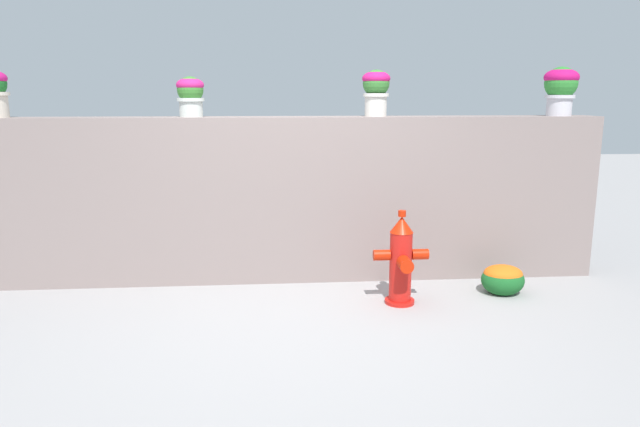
{
  "coord_description": "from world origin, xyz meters",
  "views": [
    {
      "loc": [
        -0.14,
        -4.07,
        1.74
      ],
      "look_at": [
        0.27,
        1.07,
        0.66
      ],
      "focal_mm": 32.55,
      "sensor_mm": 36.0,
      "label": 1
    }
  ],
  "objects_px": {
    "potted_plant_2": "(376,88)",
    "flower_bush_left": "(503,278)",
    "potted_plant_3": "(561,86)",
    "fire_hydrant": "(401,262)",
    "potted_plant_1": "(190,93)"
  },
  "relations": [
    {
      "from": "potted_plant_1",
      "to": "flower_bush_left",
      "type": "xyz_separation_m",
      "value": [
        2.74,
        -0.64,
        -1.6
      ]
    },
    {
      "from": "potted_plant_2",
      "to": "flower_bush_left",
      "type": "bearing_deg",
      "value": -30.8
    },
    {
      "from": "potted_plant_1",
      "to": "flower_bush_left",
      "type": "distance_m",
      "value": 3.23
    },
    {
      "from": "potted_plant_2",
      "to": "fire_hydrant",
      "type": "xyz_separation_m",
      "value": [
        0.1,
        -0.8,
        -1.42
      ]
    },
    {
      "from": "potted_plant_1",
      "to": "fire_hydrant",
      "type": "distance_m",
      "value": 2.39
    },
    {
      "from": "fire_hydrant",
      "to": "flower_bush_left",
      "type": "distance_m",
      "value": 1.0
    },
    {
      "from": "potted_plant_2",
      "to": "flower_bush_left",
      "type": "xyz_separation_m",
      "value": [
        1.05,
        -0.63,
        -1.65
      ]
    },
    {
      "from": "potted_plant_3",
      "to": "fire_hydrant",
      "type": "bearing_deg",
      "value": -155.35
    },
    {
      "from": "potted_plant_1",
      "to": "potted_plant_2",
      "type": "bearing_deg",
      "value": -0.39
    },
    {
      "from": "potted_plant_2",
      "to": "flower_bush_left",
      "type": "height_order",
      "value": "potted_plant_2"
    },
    {
      "from": "potted_plant_2",
      "to": "potted_plant_3",
      "type": "relative_size",
      "value": 0.93
    },
    {
      "from": "potted_plant_1",
      "to": "fire_hydrant",
      "type": "bearing_deg",
      "value": -24.61
    },
    {
      "from": "flower_bush_left",
      "to": "potted_plant_3",
      "type": "bearing_deg",
      "value": 40.42
    },
    {
      "from": "potted_plant_3",
      "to": "flower_bush_left",
      "type": "relative_size",
      "value": 1.2
    },
    {
      "from": "potted_plant_3",
      "to": "fire_hydrant",
      "type": "distance_m",
      "value": 2.3
    }
  ]
}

